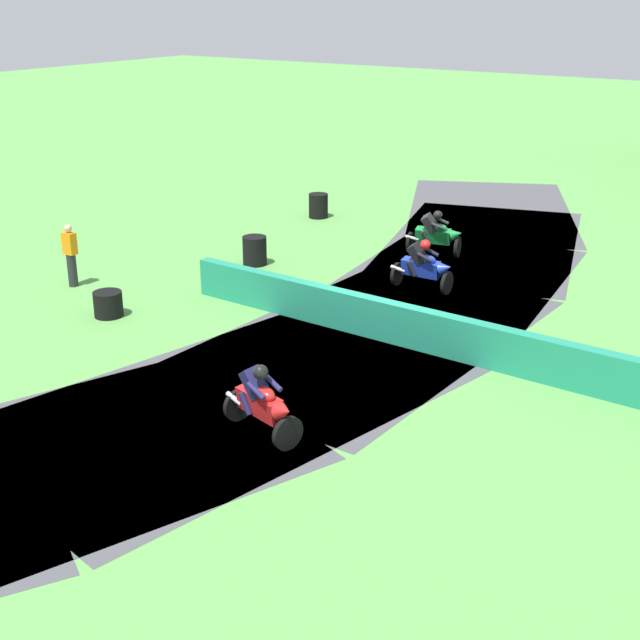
{
  "coord_description": "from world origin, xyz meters",
  "views": [
    {
      "loc": [
        9.15,
        -15.6,
        7.27
      ],
      "look_at": [
        -0.14,
        -1.76,
        0.9
      ],
      "focal_mm": 49.26,
      "sensor_mm": 36.0,
      "label": 1
    }
  ],
  "objects": [
    {
      "name": "tire_stack_mid_a",
      "position": [
        -5.72,
        -2.36,
        0.3
      ],
      "size": [
        0.68,
        0.68,
        0.6
      ],
      "color": "black",
      "rests_on": "ground"
    },
    {
      "name": "safety_barrier",
      "position": [
        5.77,
        -0.22,
        0.45
      ],
      "size": [
        21.45,
        1.11,
        0.9
      ],
      "primitive_type": "cube",
      "rotation": [
        0.0,
        0.0,
        -1.61
      ],
      "color": "#1E8466",
      "rests_on": "ground"
    },
    {
      "name": "motorcycle_lead_red",
      "position": [
        0.87,
        -5.02,
        0.66
      ],
      "size": [
        1.7,
        1.04,
        1.42
      ],
      "color": "black",
      "rests_on": "ground"
    },
    {
      "name": "tire_stack_mid_b",
      "position": [
        -5.38,
        2.78,
        0.4
      ],
      "size": [
        0.67,
        0.67,
        0.8
      ],
      "color": "black",
      "rests_on": "ground"
    },
    {
      "name": "motorcycle_chase_blue",
      "position": [
        -0.45,
        3.39,
        0.66
      ],
      "size": [
        1.68,
        0.73,
        1.43
      ],
      "color": "black",
      "rests_on": "ground"
    },
    {
      "name": "track_marshal",
      "position": [
        -8.12,
        -1.31,
        0.82
      ],
      "size": [
        0.34,
        0.24,
        1.63
      ],
      "color": "#232328",
      "rests_on": "ground"
    },
    {
      "name": "track_asphalt",
      "position": [
        -1.34,
        0.05,
        0.0
      ],
      "size": [
        11.08,
        35.03,
        0.01
      ],
      "color": "#47474C",
      "rests_on": "ground"
    },
    {
      "name": "motorcycle_trailing_green",
      "position": [
        -1.61,
        6.34,
        0.65
      ],
      "size": [
        1.71,
        1.02,
        1.43
      ],
      "color": "black",
      "rests_on": "ground"
    },
    {
      "name": "tire_stack_far",
      "position": [
        -6.87,
        8.15,
        0.4
      ],
      "size": [
        0.64,
        0.64,
        0.8
      ],
      "color": "black",
      "rests_on": "ground"
    },
    {
      "name": "ground_plane",
      "position": [
        0.0,
        0.0,
        0.0
      ],
      "size": [
        120.0,
        120.0,
        0.0
      ],
      "primitive_type": "plane",
      "color": "#569947"
    }
  ]
}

